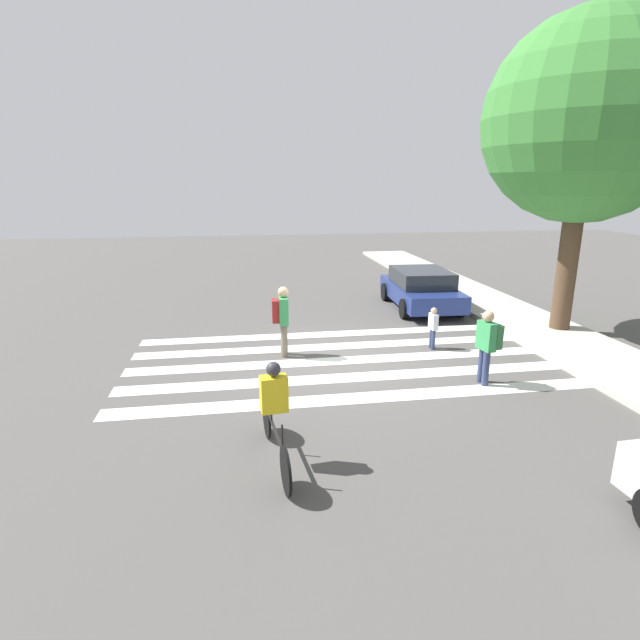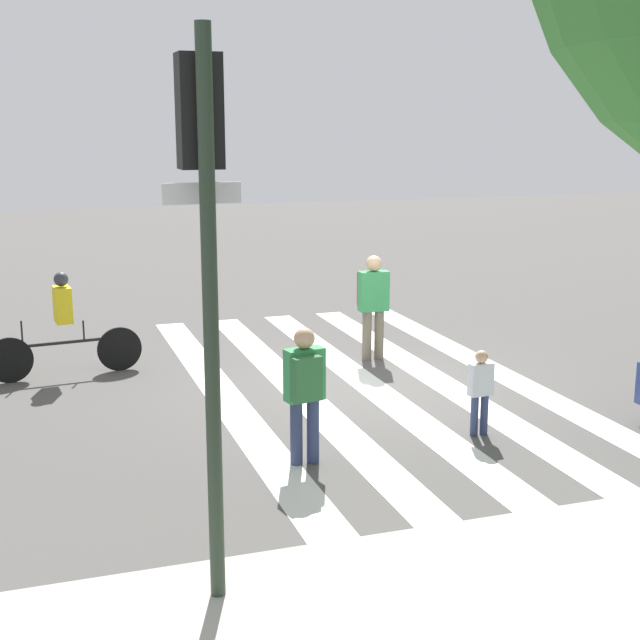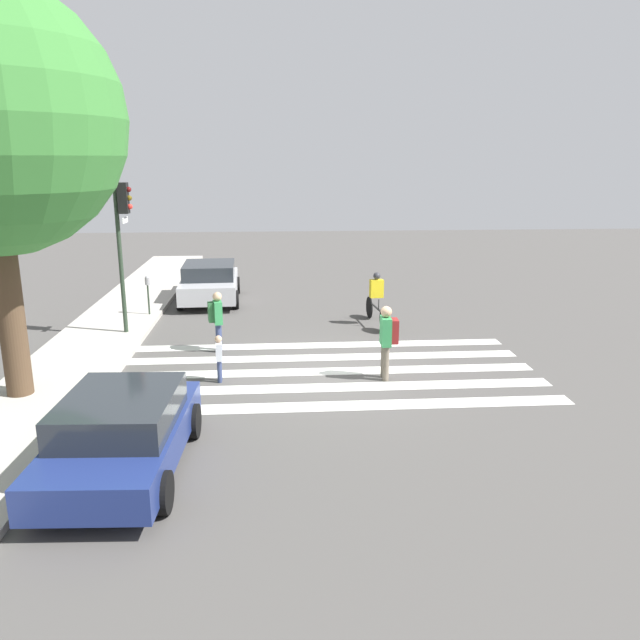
{
  "view_description": "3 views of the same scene",
  "coord_description": "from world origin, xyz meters",
  "px_view_note": "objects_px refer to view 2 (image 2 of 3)",
  "views": [
    {
      "loc": [
        11.16,
        -2.23,
        4.19
      ],
      "look_at": [
        0.44,
        -0.53,
        1.17
      ],
      "focal_mm": 28.0,
      "sensor_mm": 36.0,
      "label": 1
    },
    {
      "loc": [
        4.77,
        12.06,
        3.87
      ],
      "look_at": [
        0.68,
        -0.18,
        1.0
      ],
      "focal_mm": 50.0,
      "sensor_mm": 36.0,
      "label": 2
    },
    {
      "loc": [
        -14.25,
        1.21,
        5.01
      ],
      "look_at": [
        -0.46,
        0.24,
        1.41
      ],
      "focal_mm": 35.0,
      "sensor_mm": 36.0,
      "label": 3
    }
  ],
  "objects_px": {
    "traffic_light": "(205,214)",
    "pedestrian_adult_yellow_jacket": "(305,386)",
    "cyclist_far_lane": "(64,322)",
    "pedestrian_adult_blue_shirt": "(480,388)",
    "pedestrian_adult_tall_backpack": "(372,299)"
  },
  "relations": [
    {
      "from": "traffic_light",
      "to": "cyclist_far_lane",
      "type": "relative_size",
      "value": 1.94
    },
    {
      "from": "pedestrian_adult_blue_shirt",
      "to": "pedestrian_adult_yellow_jacket",
      "type": "distance_m",
      "value": 2.42
    },
    {
      "from": "traffic_light",
      "to": "pedestrian_adult_blue_shirt",
      "type": "height_order",
      "value": "traffic_light"
    },
    {
      "from": "pedestrian_adult_blue_shirt",
      "to": "traffic_light",
      "type": "bearing_deg",
      "value": 31.7
    },
    {
      "from": "traffic_light",
      "to": "pedestrian_adult_blue_shirt",
      "type": "bearing_deg",
      "value": -144.07
    },
    {
      "from": "traffic_light",
      "to": "pedestrian_adult_yellow_jacket",
      "type": "height_order",
      "value": "traffic_light"
    },
    {
      "from": "cyclist_far_lane",
      "to": "pedestrian_adult_tall_backpack",
      "type": "bearing_deg",
      "value": 167.93
    },
    {
      "from": "pedestrian_adult_tall_backpack",
      "to": "cyclist_far_lane",
      "type": "relative_size",
      "value": 0.74
    },
    {
      "from": "traffic_light",
      "to": "pedestrian_adult_tall_backpack",
      "type": "relative_size",
      "value": 2.61
    },
    {
      "from": "pedestrian_adult_blue_shirt",
      "to": "cyclist_far_lane",
      "type": "height_order",
      "value": "cyclist_far_lane"
    },
    {
      "from": "pedestrian_adult_yellow_jacket",
      "to": "cyclist_far_lane",
      "type": "height_order",
      "value": "cyclist_far_lane"
    },
    {
      "from": "pedestrian_adult_yellow_jacket",
      "to": "cyclist_far_lane",
      "type": "distance_m",
      "value": 5.24
    },
    {
      "from": "traffic_light",
      "to": "pedestrian_adult_yellow_jacket",
      "type": "xyz_separation_m",
      "value": [
        -1.61,
        -2.64,
        -2.25
      ]
    },
    {
      "from": "traffic_light",
      "to": "cyclist_far_lane",
      "type": "distance_m",
      "value": 7.7
    },
    {
      "from": "cyclist_far_lane",
      "to": "pedestrian_adult_yellow_jacket",
      "type": "bearing_deg",
      "value": 111.54
    }
  ]
}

